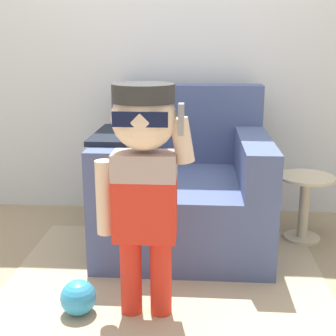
{
  "coord_description": "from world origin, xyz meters",
  "views": [
    {
      "loc": [
        0.26,
        -2.57,
        1.24
      ],
      "look_at": [
        0.1,
        -0.2,
        0.6
      ],
      "focal_mm": 50.0,
      "sensor_mm": 36.0,
      "label": 1
    }
  ],
  "objects_px": {
    "toy_ball": "(78,297)",
    "person_child": "(144,167)",
    "armchair": "(184,189)",
    "side_table": "(304,201)"
  },
  "relations": [
    {
      "from": "armchair",
      "to": "person_child",
      "type": "distance_m",
      "value": 0.97
    },
    {
      "from": "armchair",
      "to": "side_table",
      "type": "xyz_separation_m",
      "value": [
        0.76,
        0.04,
        -0.08
      ]
    },
    {
      "from": "armchair",
      "to": "side_table",
      "type": "bearing_deg",
      "value": 2.95
    },
    {
      "from": "side_table",
      "to": "toy_ball",
      "type": "xyz_separation_m",
      "value": [
        -1.23,
        -0.95,
        -0.18
      ]
    },
    {
      "from": "armchair",
      "to": "person_child",
      "type": "relative_size",
      "value": 0.96
    },
    {
      "from": "person_child",
      "to": "toy_ball",
      "type": "bearing_deg",
      "value": -174.09
    },
    {
      "from": "armchair",
      "to": "person_child",
      "type": "bearing_deg",
      "value": -99.51
    },
    {
      "from": "toy_ball",
      "to": "person_child",
      "type": "bearing_deg",
      "value": 5.91
    },
    {
      "from": "side_table",
      "to": "armchair",
      "type": "bearing_deg",
      "value": -177.05
    },
    {
      "from": "person_child",
      "to": "armchair",
      "type": "bearing_deg",
      "value": 80.49
    }
  ]
}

